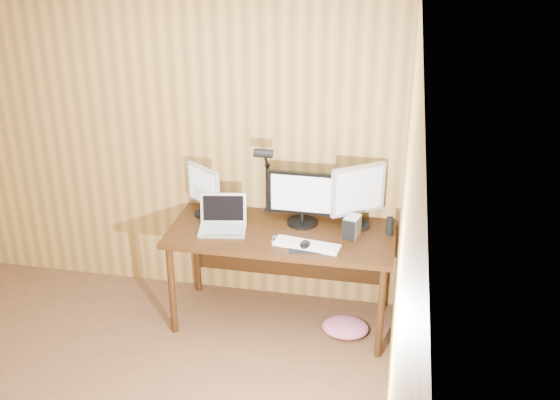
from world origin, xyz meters
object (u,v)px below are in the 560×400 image
(monitor_left, at_px, (204,190))
(speaker, at_px, (390,226))
(desk, at_px, (283,242))
(hard_drive, at_px, (352,227))
(monitor_right, at_px, (358,194))
(keyboard, at_px, (307,245))
(phone, at_px, (276,240))
(laptop, at_px, (223,220))
(mouse, at_px, (305,244))
(desk_lamp, at_px, (265,171))
(monitor_center, at_px, (303,198))

(monitor_left, xyz_separation_m, speaker, (1.36, -0.06, -0.14))
(desk, relative_size, hard_drive, 10.22)
(monitor_right, relative_size, keyboard, 1.00)
(phone, bearing_deg, laptop, 159.38)
(desk, relative_size, monitor_left, 4.19)
(keyboard, xyz_separation_m, mouse, (-0.01, -0.02, 0.01))
(monitor_left, distance_m, monitor_right, 1.13)
(desk, relative_size, desk_lamp, 2.73)
(speaker, xyz_separation_m, desk_lamp, (-0.92, 0.13, 0.30))
(phone, distance_m, speaker, 0.81)
(monitor_center, height_order, desk_lamp, desk_lamp)
(laptop, height_order, keyboard, laptop)
(hard_drive, distance_m, speaker, 0.27)
(phone, bearing_deg, desk_lamp, 107.35)
(desk, distance_m, keyboard, 0.35)
(monitor_right, relative_size, desk_lamp, 0.80)
(mouse, bearing_deg, monitor_left, 153.75)
(monitor_center, distance_m, monitor_right, 0.39)
(desk, relative_size, speaker, 12.36)
(laptop, distance_m, mouse, 0.65)
(monitor_left, bearing_deg, mouse, 11.37)
(monitor_center, xyz_separation_m, speaker, (0.63, -0.05, -0.14))
(desk, xyz_separation_m, keyboard, (0.21, -0.25, 0.13))
(monitor_left, relative_size, desk_lamp, 0.65)
(mouse, bearing_deg, monitor_right, 48.74)
(mouse, bearing_deg, phone, 161.86)
(hard_drive, xyz_separation_m, phone, (-0.51, -0.16, -0.07))
(monitor_center, relative_size, phone, 5.37)
(monitor_left, distance_m, phone, 0.70)
(hard_drive, bearing_deg, monitor_center, 173.59)
(speaker, bearing_deg, monitor_right, 160.68)
(desk, bearing_deg, keyboard, -49.77)
(monitor_center, bearing_deg, hard_drive, -19.64)
(monitor_center, xyz_separation_m, monitor_right, (0.39, 0.03, 0.04))
(monitor_left, height_order, monitor_right, monitor_right)
(laptop, bearing_deg, desk_lamp, 34.37)
(laptop, bearing_deg, monitor_left, 125.99)
(monitor_center, bearing_deg, monitor_left, 179.82)
(mouse, height_order, desk_lamp, desk_lamp)
(monitor_center, xyz_separation_m, phone, (-0.14, -0.29, -0.20))
(monitor_left, xyz_separation_m, hard_drive, (1.11, -0.14, -0.13))
(hard_drive, xyz_separation_m, desk_lamp, (-0.66, 0.21, 0.29))
(keyboard, distance_m, phone, 0.23)
(monitor_right, xyz_separation_m, hard_drive, (-0.02, -0.17, -0.18))
(laptop, height_order, hard_drive, laptop)
(hard_drive, bearing_deg, desk_lamp, 175.52)
(monitor_left, relative_size, speaker, 2.95)
(phone, xyz_separation_m, speaker, (0.77, 0.24, 0.06))
(speaker, distance_m, desk_lamp, 0.97)
(monitor_center, height_order, speaker, monitor_center)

